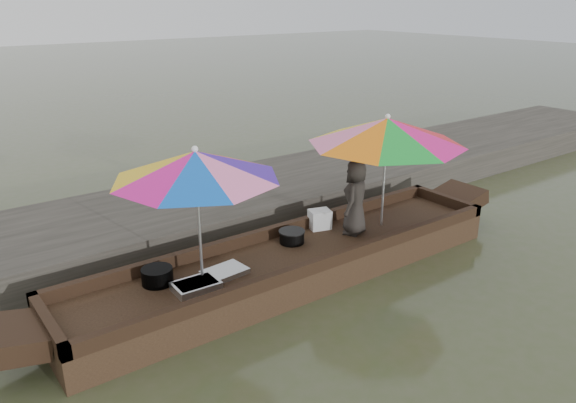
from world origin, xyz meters
TOP-DOWN VIEW (x-y plane):
  - water at (0.00, 0.00)m, footprint 80.00×80.00m
  - dock at (0.00, 2.20)m, footprint 22.00×2.20m
  - boat_hull at (0.00, 0.00)m, footprint 5.88×1.20m
  - cooking_pot at (-1.67, 0.27)m, footprint 0.34×0.34m
  - tray_crayfish at (-1.39, -0.12)m, footprint 0.50×0.35m
  - tray_scallop at (-0.96, 0.01)m, footprint 0.51×0.38m
  - charcoal_grill at (0.18, 0.26)m, footprint 0.32×0.32m
  - supply_bag at (0.77, 0.42)m, footprint 0.33×0.29m
  - vendor at (1.04, 0.02)m, footprint 0.59×0.54m
  - umbrella_bow at (-1.25, 0.00)m, footprint 1.95×1.95m
  - umbrella_stern at (1.53, 0.00)m, footprint 2.28×2.28m

SIDE VIEW (x-z plane):
  - water at x=0.00m, z-range 0.00..0.00m
  - boat_hull at x=0.00m, z-range 0.00..0.35m
  - dock at x=0.00m, z-range 0.00..0.50m
  - tray_scallop at x=-0.96m, z-range 0.35..0.41m
  - tray_crayfish at x=-1.39m, z-range 0.35..0.44m
  - charcoal_grill at x=0.18m, z-range 0.35..0.50m
  - cooking_pot at x=-1.67m, z-range 0.35..0.53m
  - supply_bag at x=0.77m, z-range 0.35..0.61m
  - vendor at x=1.04m, z-range 0.35..1.36m
  - umbrella_bow at x=-1.25m, z-range 0.35..1.90m
  - umbrella_stern at x=1.53m, z-range 0.35..1.90m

